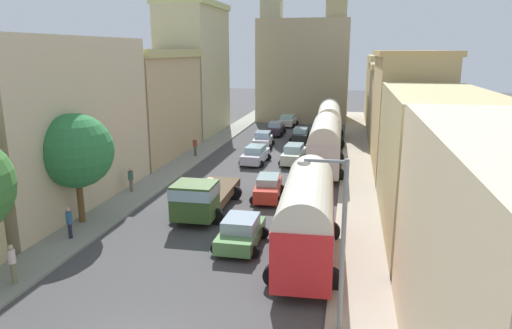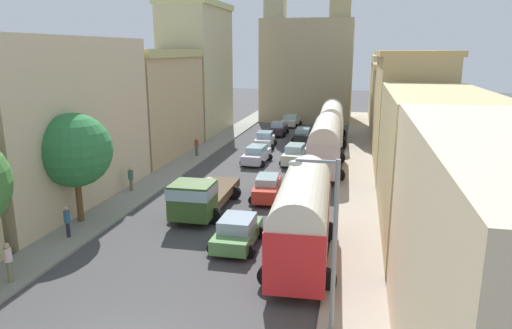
{
  "view_description": "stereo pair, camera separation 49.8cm",
  "coord_description": "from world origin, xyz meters",
  "px_view_note": "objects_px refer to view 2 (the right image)",
  "views": [
    {
      "loc": [
        6.53,
        -11.38,
        9.5
      ],
      "look_at": [
        0.0,
        20.68,
        1.42
      ],
      "focal_mm": 32.69,
      "sensor_mm": 36.0,
      "label": 1
    },
    {
      "loc": [
        7.02,
        -11.28,
        9.5
      ],
      "look_at": [
        0.0,
        20.68,
        1.42
      ],
      "focal_mm": 32.69,
      "sensor_mm": 36.0,
      "label": 2
    }
  ],
  "objects_px": {
    "car_5": "(267,187)",
    "parked_bus_2": "(331,121)",
    "car_7": "(303,135)",
    "streetlamp_near": "(328,233)",
    "car_0": "(257,155)",
    "car_2": "(278,129)",
    "car_3": "(291,121)",
    "car_1": "(265,140)",
    "parked_bus_1": "(326,143)",
    "car_4": "(237,232)",
    "pedestrian_3": "(131,178)",
    "cargo_truck_0": "(201,195)",
    "car_6": "(295,154)",
    "pedestrian_0": "(8,261)",
    "parked_bus_0": "(302,214)",
    "pedestrian_2": "(67,220)",
    "pedestrian_1": "(197,146)"
  },
  "relations": [
    {
      "from": "cargo_truck_0",
      "to": "car_6",
      "type": "bearing_deg",
      "value": 75.17
    },
    {
      "from": "car_6",
      "to": "streetlamp_near",
      "type": "relative_size",
      "value": 0.71
    },
    {
      "from": "car_5",
      "to": "car_7",
      "type": "xyz_separation_m",
      "value": [
        -0.08,
        20.2,
        -0.07
      ]
    },
    {
      "from": "parked_bus_1",
      "to": "car_7",
      "type": "bearing_deg",
      "value": 104.77
    },
    {
      "from": "car_0",
      "to": "car_2",
      "type": "height_order",
      "value": "car_2"
    },
    {
      "from": "car_1",
      "to": "pedestrian_3",
      "type": "distance_m",
      "value": 17.69
    },
    {
      "from": "streetlamp_near",
      "to": "car_0",
      "type": "bearing_deg",
      "value": 107.75
    },
    {
      "from": "car_0",
      "to": "car_7",
      "type": "bearing_deg",
      "value": 75.87
    },
    {
      "from": "cargo_truck_0",
      "to": "car_1",
      "type": "distance_m",
      "value": 19.93
    },
    {
      "from": "pedestrian_0",
      "to": "pedestrian_2",
      "type": "bearing_deg",
      "value": 95.98
    },
    {
      "from": "car_0",
      "to": "pedestrian_3",
      "type": "bearing_deg",
      "value": -123.19
    },
    {
      "from": "pedestrian_0",
      "to": "pedestrian_1",
      "type": "distance_m",
      "value": 24.22
    },
    {
      "from": "car_6",
      "to": "car_7",
      "type": "distance_m",
      "value": 10.22
    },
    {
      "from": "parked_bus_2",
      "to": "car_5",
      "type": "bearing_deg",
      "value": -98.02
    },
    {
      "from": "car_7",
      "to": "parked_bus_1",
      "type": "bearing_deg",
      "value": -75.23
    },
    {
      "from": "car_3",
      "to": "car_4",
      "type": "distance_m",
      "value": 37.51
    },
    {
      "from": "car_4",
      "to": "streetlamp_near",
      "type": "relative_size",
      "value": 0.63
    },
    {
      "from": "car_1",
      "to": "car_6",
      "type": "xyz_separation_m",
      "value": [
        3.84,
        -6.08,
        0.03
      ]
    },
    {
      "from": "parked_bus_2",
      "to": "car_1",
      "type": "distance_m",
      "value": 7.66
    },
    {
      "from": "cargo_truck_0",
      "to": "pedestrian_3",
      "type": "bearing_deg",
      "value": 151.96
    },
    {
      "from": "parked_bus_2",
      "to": "pedestrian_2",
      "type": "xyz_separation_m",
      "value": [
        -11.55,
        -29.01,
        -1.25
      ]
    },
    {
      "from": "car_0",
      "to": "pedestrian_2",
      "type": "distance_m",
      "value": 19.14
    },
    {
      "from": "car_7",
      "to": "streetlamp_near",
      "type": "xyz_separation_m",
      "value": [
        4.84,
        -34.31,
        2.97
      ]
    },
    {
      "from": "car_0",
      "to": "car_1",
      "type": "height_order",
      "value": "car_1"
    },
    {
      "from": "parked_bus_2",
      "to": "cargo_truck_0",
      "type": "xyz_separation_m",
      "value": [
        -6.07,
        -24.1,
        -1.06
      ]
    },
    {
      "from": "car_3",
      "to": "streetlamp_near",
      "type": "distance_m",
      "value": 44.57
    },
    {
      "from": "car_2",
      "to": "car_4",
      "type": "relative_size",
      "value": 1.04
    },
    {
      "from": "parked_bus_2",
      "to": "car_7",
      "type": "height_order",
      "value": "parked_bus_2"
    },
    {
      "from": "streetlamp_near",
      "to": "car_4",
      "type": "bearing_deg",
      "value": 126.6
    },
    {
      "from": "car_0",
      "to": "pedestrian_3",
      "type": "height_order",
      "value": "pedestrian_3"
    },
    {
      "from": "car_0",
      "to": "streetlamp_near",
      "type": "height_order",
      "value": "streetlamp_near"
    },
    {
      "from": "cargo_truck_0",
      "to": "car_6",
      "type": "relative_size",
      "value": 1.73
    },
    {
      "from": "car_5",
      "to": "parked_bus_2",
      "type": "bearing_deg",
      "value": 81.98
    },
    {
      "from": "parked_bus_0",
      "to": "pedestrian_2",
      "type": "xyz_separation_m",
      "value": [
        -12.0,
        -0.01,
        -1.27
      ]
    },
    {
      "from": "car_0",
      "to": "streetlamp_near",
      "type": "distance_m",
      "value": 24.92
    },
    {
      "from": "parked_bus_1",
      "to": "parked_bus_2",
      "type": "distance_m",
      "value": 12.25
    },
    {
      "from": "parked_bus_1",
      "to": "streetlamp_near",
      "type": "xyz_separation_m",
      "value": [
        1.63,
        -22.12,
        1.34
      ]
    },
    {
      "from": "car_0",
      "to": "parked_bus_2",
      "type": "bearing_deg",
      "value": 62.44
    },
    {
      "from": "parked_bus_1",
      "to": "car_3",
      "type": "distance_m",
      "value": 22.54
    },
    {
      "from": "car_1",
      "to": "pedestrian_2",
      "type": "bearing_deg",
      "value": -102.06
    },
    {
      "from": "cargo_truck_0",
      "to": "car_1",
      "type": "relative_size",
      "value": 2.02
    },
    {
      "from": "parked_bus_1",
      "to": "car_6",
      "type": "xyz_separation_m",
      "value": [
        -2.68,
        1.98,
        -1.51
      ]
    },
    {
      "from": "car_4",
      "to": "pedestrian_0",
      "type": "relative_size",
      "value": 2.07
    },
    {
      "from": "parked_bus_2",
      "to": "cargo_truck_0",
      "type": "distance_m",
      "value": 24.88
    },
    {
      "from": "car_4",
      "to": "car_7",
      "type": "height_order",
      "value": "car_4"
    },
    {
      "from": "car_3",
      "to": "streetlamp_near",
      "type": "xyz_separation_m",
      "value": [
        7.49,
        -43.83,
        2.94
      ]
    },
    {
      "from": "car_0",
      "to": "car_5",
      "type": "height_order",
      "value": "car_5"
    },
    {
      "from": "cargo_truck_0",
      "to": "pedestrian_3",
      "type": "distance_m",
      "value": 6.95
    },
    {
      "from": "car_3",
      "to": "car_4",
      "type": "relative_size",
      "value": 1.08
    },
    {
      "from": "car_1",
      "to": "streetlamp_near",
      "type": "bearing_deg",
      "value": -74.89
    }
  ]
}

